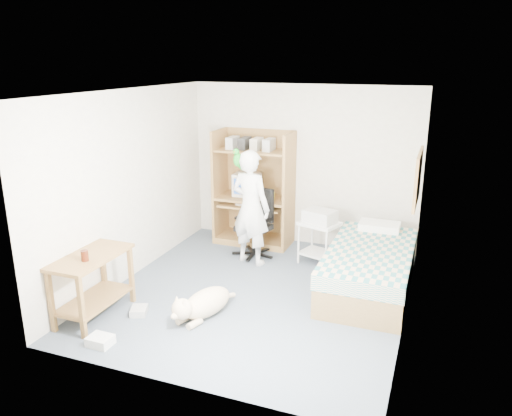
{
  "coord_description": "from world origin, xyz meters",
  "views": [
    {
      "loc": [
        2.02,
        -5.39,
        2.87
      ],
      "look_at": [
        -0.11,
        0.25,
        1.05
      ],
      "focal_mm": 35.0,
      "sensor_mm": 36.0,
      "label": 1
    }
  ],
  "objects_px": {
    "office_chair": "(256,232)",
    "printer_cart": "(319,236)",
    "dog": "(203,303)",
    "person": "(251,208)",
    "side_desk": "(92,276)",
    "computer_hutch": "(255,193)",
    "bed": "(369,268)"
  },
  "relations": [
    {
      "from": "side_desk",
      "to": "person",
      "type": "height_order",
      "value": "person"
    },
    {
      "from": "side_desk",
      "to": "office_chair",
      "type": "height_order",
      "value": "office_chair"
    },
    {
      "from": "side_desk",
      "to": "office_chair",
      "type": "bearing_deg",
      "value": 66.21
    },
    {
      "from": "computer_hutch",
      "to": "dog",
      "type": "bearing_deg",
      "value": -82.58
    },
    {
      "from": "computer_hutch",
      "to": "bed",
      "type": "height_order",
      "value": "computer_hutch"
    },
    {
      "from": "printer_cart",
      "to": "bed",
      "type": "bearing_deg",
      "value": -18.12
    },
    {
      "from": "dog",
      "to": "printer_cart",
      "type": "bearing_deg",
      "value": 84.9
    },
    {
      "from": "side_desk",
      "to": "office_chair",
      "type": "xyz_separation_m",
      "value": [
        1.07,
        2.42,
        -0.14
      ]
    },
    {
      "from": "bed",
      "to": "office_chair",
      "type": "bearing_deg",
      "value": 161.29
    },
    {
      "from": "office_chair",
      "to": "printer_cart",
      "type": "relative_size",
      "value": 1.59
    },
    {
      "from": "bed",
      "to": "dog",
      "type": "xyz_separation_m",
      "value": [
        -1.67,
        -1.4,
        -0.12
      ]
    },
    {
      "from": "side_desk",
      "to": "dog",
      "type": "relative_size",
      "value": 1.01
    },
    {
      "from": "office_chair",
      "to": "dog",
      "type": "height_order",
      "value": "office_chair"
    },
    {
      "from": "office_chair",
      "to": "computer_hutch",
      "type": "bearing_deg",
      "value": 127.04
    },
    {
      "from": "bed",
      "to": "person",
      "type": "relative_size",
      "value": 1.22
    },
    {
      "from": "dog",
      "to": "printer_cart",
      "type": "distance_m",
      "value": 2.19
    },
    {
      "from": "bed",
      "to": "printer_cart",
      "type": "xyz_separation_m",
      "value": [
        -0.81,
        0.6,
        0.13
      ]
    },
    {
      "from": "person",
      "to": "dog",
      "type": "height_order",
      "value": "person"
    },
    {
      "from": "computer_hutch",
      "to": "side_desk",
      "type": "distance_m",
      "value": 3.08
    },
    {
      "from": "office_chair",
      "to": "person",
      "type": "bearing_deg",
      "value": -68.81
    },
    {
      "from": "side_desk",
      "to": "computer_hutch",
      "type": "bearing_deg",
      "value": 73.86
    },
    {
      "from": "computer_hutch",
      "to": "side_desk",
      "type": "xyz_separation_m",
      "value": [
        -0.85,
        -2.94,
        -0.33
      ]
    },
    {
      "from": "side_desk",
      "to": "dog",
      "type": "xyz_separation_m",
      "value": [
        1.18,
        0.42,
        -0.33
      ]
    },
    {
      "from": "bed",
      "to": "person",
      "type": "bearing_deg",
      "value": 170.23
    },
    {
      "from": "office_chair",
      "to": "printer_cart",
      "type": "height_order",
      "value": "office_chair"
    },
    {
      "from": "office_chair",
      "to": "dog",
      "type": "relative_size",
      "value": 1.01
    },
    {
      "from": "office_chair",
      "to": "printer_cart",
      "type": "xyz_separation_m",
      "value": [
        0.97,
        -0.0,
        0.06
      ]
    },
    {
      "from": "bed",
      "to": "dog",
      "type": "relative_size",
      "value": 2.03
    },
    {
      "from": "bed",
      "to": "printer_cart",
      "type": "height_order",
      "value": "bed"
    },
    {
      "from": "person",
      "to": "office_chair",
      "type": "bearing_deg",
      "value": -68.81
    },
    {
      "from": "dog",
      "to": "side_desk",
      "type": "bearing_deg",
      "value": -142.23
    },
    {
      "from": "side_desk",
      "to": "person",
      "type": "bearing_deg",
      "value": 62.47
    }
  ]
}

